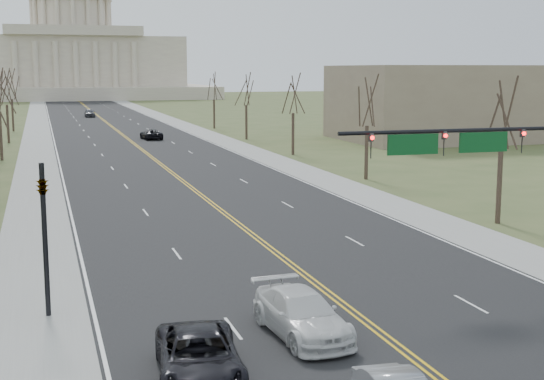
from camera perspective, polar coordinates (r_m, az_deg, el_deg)
road at (r=126.93m, az=-11.83°, el=4.60°), size 20.00×380.00×0.01m
cross_road at (r=26.60m, az=9.97°, el=-11.92°), size 120.00×14.00×0.01m
sidewalk_left at (r=126.41m, az=-17.27°, el=4.37°), size 4.00×380.00×0.03m
sidewalk_right at (r=128.57m, az=-6.48°, el=4.79°), size 4.00×380.00×0.03m
center_line at (r=126.93m, az=-11.83°, el=4.60°), size 0.42×380.00×0.01m
edge_line_left at (r=126.42m, az=-16.27°, el=4.41°), size 0.15×380.00×0.01m
edge_line_right at (r=128.19m, az=-7.45°, el=4.76°), size 0.15×380.00×0.01m
capitol at (r=266.26m, az=-14.77°, el=9.79°), size 90.00×60.00×50.00m
signal_mast at (r=35.28m, az=15.52°, el=2.70°), size 12.12×0.44×7.20m
signal_left at (r=30.11m, az=-16.78°, el=-2.34°), size 0.32×0.36×6.00m
tree_r_0 at (r=48.38m, az=16.96°, el=5.21°), size 3.74×3.74×8.50m
tree_r_1 at (r=65.90m, az=7.20°, el=6.45°), size 3.74×3.74×8.50m
tree_r_2 at (r=84.53m, az=1.60°, el=7.08°), size 3.74×3.74×8.50m
tree_r_3 at (r=103.67m, az=-1.96°, el=7.45°), size 3.74×3.74×8.50m
tree_l_3 at (r=104.17m, az=-19.40°, el=7.16°), size 3.96×3.96×9.00m
tree_r_4 at (r=123.08m, az=-4.40°, el=7.68°), size 3.74×3.74×8.50m
tree_l_4 at (r=124.15m, az=-19.05°, el=7.41°), size 3.96×3.96×9.00m
bldg_right_mass at (r=105.56m, az=12.25°, el=6.43°), size 25.00×20.00×10.00m
car_sb_outer_lead at (r=23.80m, az=-5.52°, el=-12.41°), size 3.12×5.71×1.52m
car_sb_inner_second at (r=27.48m, az=2.23°, el=-9.31°), size 2.66×5.64×1.59m
car_far_nb at (r=105.17m, az=-9.09°, el=4.17°), size 2.82×5.21×1.39m
car_far_sb at (r=157.19m, az=-13.56°, el=5.67°), size 1.98×4.88×1.66m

